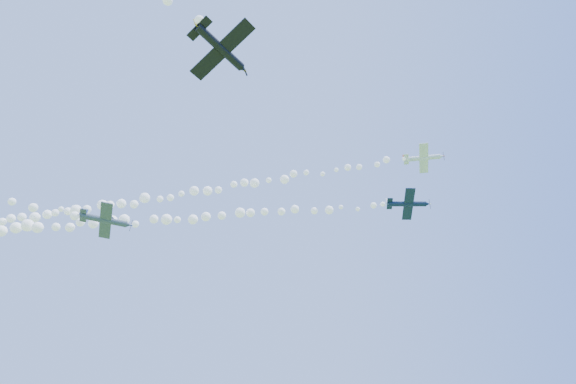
{
  "coord_description": "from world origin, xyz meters",
  "views": [
    {
      "loc": [
        2.38,
        -59.38,
        2.0
      ],
      "look_at": [
        1.8,
        -8.15,
        44.08
      ],
      "focal_mm": 30.0,
      "sensor_mm": 36.0,
      "label": 1
    }
  ],
  "objects_px": {
    "plane_white": "(424,158)",
    "plane_grey": "(106,220)",
    "plane_black": "(222,49)",
    "plane_navy": "(408,204)"
  },
  "relations": [
    {
      "from": "plane_white",
      "to": "plane_navy",
      "type": "distance_m",
      "value": 7.74
    },
    {
      "from": "plane_grey",
      "to": "plane_black",
      "type": "height_order",
      "value": "plane_grey"
    },
    {
      "from": "plane_navy",
      "to": "plane_black",
      "type": "relative_size",
      "value": 1.12
    },
    {
      "from": "plane_white",
      "to": "plane_navy",
      "type": "height_order",
      "value": "plane_white"
    },
    {
      "from": "plane_navy",
      "to": "plane_grey",
      "type": "bearing_deg",
      "value": -174.25
    },
    {
      "from": "plane_white",
      "to": "plane_grey",
      "type": "height_order",
      "value": "plane_white"
    },
    {
      "from": "plane_navy",
      "to": "plane_black",
      "type": "xyz_separation_m",
      "value": [
        -23.66,
        -31.36,
        -6.41
      ]
    },
    {
      "from": "plane_grey",
      "to": "plane_black",
      "type": "distance_m",
      "value": 37.19
    },
    {
      "from": "plane_white",
      "to": "plane_navy",
      "type": "relative_size",
      "value": 0.96
    },
    {
      "from": "plane_grey",
      "to": "plane_black",
      "type": "bearing_deg",
      "value": -74.43
    }
  ]
}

